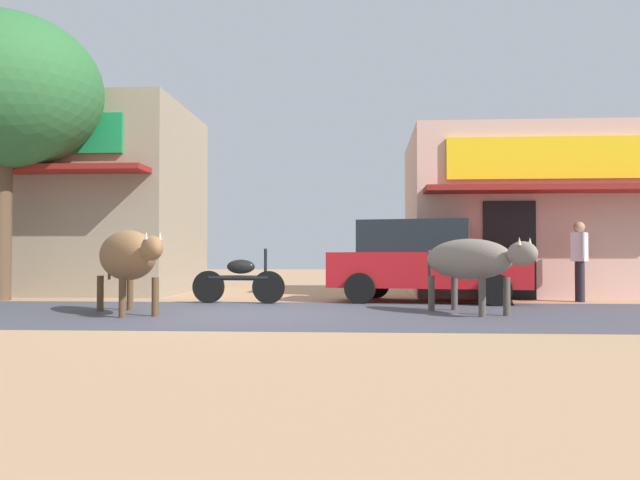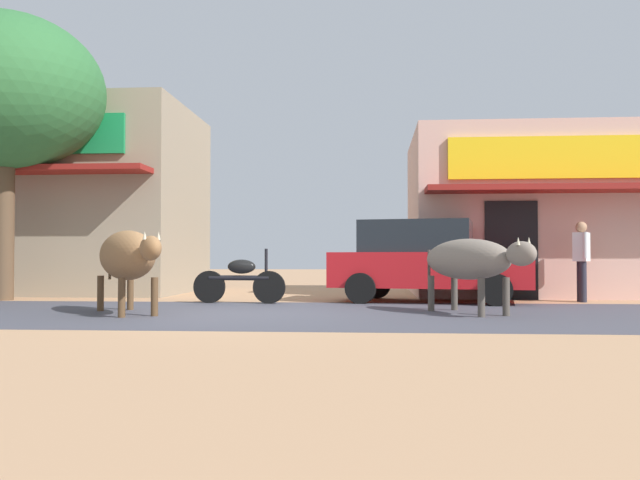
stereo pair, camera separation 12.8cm
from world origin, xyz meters
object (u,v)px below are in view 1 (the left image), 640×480
at_px(cow_near_brown, 128,256).
at_px(cow_far_dark, 470,260).
at_px(roadside_tree, 3,92).
at_px(parked_motorcycle, 240,279).
at_px(parked_hatchback_car, 426,260).
at_px(pedestrian_by_shop, 580,255).

relative_size(cow_near_brown, cow_far_dark, 1.04).
relative_size(roadside_tree, cow_far_dark, 2.51).
relative_size(roadside_tree, cow_near_brown, 2.41).
relative_size(parked_motorcycle, cow_near_brown, 0.73).
xyz_separation_m(parked_motorcycle, cow_far_dark, (4.12, -2.14, 0.38)).
bearing_deg(cow_far_dark, parked_motorcycle, 152.54).
relative_size(parked_hatchback_car, cow_far_dark, 1.73).
height_order(parked_hatchback_car, parked_motorcycle, parked_hatchback_car).
distance_m(cow_near_brown, pedestrian_by_shop, 8.83).
bearing_deg(cow_near_brown, roadside_tree, 140.50).
height_order(roadside_tree, cow_far_dark, roadside_tree).
distance_m(roadside_tree, pedestrian_by_shop, 12.43).
xyz_separation_m(cow_far_dark, pedestrian_by_shop, (2.66, 3.08, 0.09)).
bearing_deg(parked_hatchback_car, parked_motorcycle, -168.71).
relative_size(roadside_tree, pedestrian_by_shop, 3.73).
relative_size(roadside_tree, parked_motorcycle, 3.28).
bearing_deg(cow_far_dark, pedestrian_by_shop, 49.25).
bearing_deg(parked_motorcycle, parked_hatchback_car, 11.29).
height_order(parked_motorcycle, cow_far_dark, cow_far_dark).
bearing_deg(parked_motorcycle, roadside_tree, 173.34).
bearing_deg(cow_far_dark, parked_hatchback_car, 98.91).
bearing_deg(cow_near_brown, cow_far_dark, 4.36).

